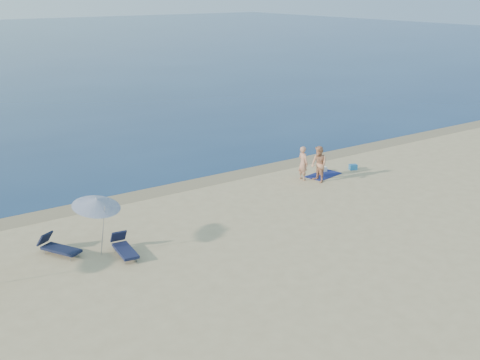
# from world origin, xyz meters

# --- Properties ---
(wet_sand_strip) EXTENTS (240.00, 1.60, 0.00)m
(wet_sand_strip) POSITION_xyz_m (0.00, 19.40, 0.00)
(wet_sand_strip) COLOR #847254
(wet_sand_strip) RESTS_ON ground
(person_left) EXTENTS (0.44, 0.65, 1.73)m
(person_left) POSITION_xyz_m (3.69, 16.78, 0.86)
(person_left) COLOR tan
(person_left) RESTS_ON ground
(person_right) EXTENTS (0.77, 0.94, 1.81)m
(person_right) POSITION_xyz_m (4.09, 16.04, 0.91)
(person_right) COLOR tan
(person_right) RESTS_ON ground
(beach_towel) EXTENTS (2.05, 1.40, 0.03)m
(beach_towel) POSITION_xyz_m (5.04, 16.70, 0.02)
(beach_towel) COLOR #101751
(beach_towel) RESTS_ON ground
(white_bag) EXTENTS (0.36, 0.33, 0.28)m
(white_bag) POSITION_xyz_m (5.44, 17.15, 0.14)
(white_bag) COLOR white
(white_bag) RESTS_ON ground
(blue_cooler) EXTENTS (0.49, 0.43, 0.29)m
(blue_cooler) POSITION_xyz_m (7.01, 16.53, 0.14)
(blue_cooler) COLOR #1C5A98
(blue_cooler) RESTS_ON ground
(umbrella_near) EXTENTS (2.18, 2.20, 2.29)m
(umbrella_near) POSITION_xyz_m (-8.10, 14.44, 1.93)
(umbrella_near) COLOR silver
(umbrella_near) RESTS_ON ground
(lounger_left) EXTENTS (1.29, 1.77, 0.75)m
(lounger_left) POSITION_xyz_m (-9.41, 15.13, 0.27)
(lounger_left) COLOR black
(lounger_left) RESTS_ON ground
(lounger_right) EXTENTS (0.75, 1.76, 0.75)m
(lounger_right) POSITION_xyz_m (-7.48, 13.70, 0.27)
(lounger_right) COLOR #161B3C
(lounger_right) RESTS_ON ground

